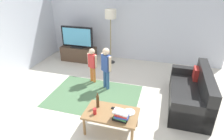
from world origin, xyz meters
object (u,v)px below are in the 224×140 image
Objects in this scene: bottle at (98,101)px; coffee_table at (111,115)px; tv_remote at (116,109)px; soda_can at (95,111)px; child_center at (106,65)px; book_stack at (121,115)px; tv at (77,37)px; child_near_tv at (92,62)px; tv_stand at (79,54)px; couch at (192,95)px; floor_lamp at (111,17)px; plate at (129,112)px.

coffee_table is at bearing -18.43° from bottle.
tv_remote is 1.42× the size of soda_can.
book_stack is (0.79, -1.60, -0.17)m from child_center.
tv is 1.65m from child_near_tv.
tv_stand is at bearing 124.70° from coffee_table.
tv_stand is 0.67× the size of couch.
floor_lamp is 3.37m from tv_remote.
tv_remote is at bearing 175.77° from plate.
tv reaches higher than coffee_table.
coffee_table is at bearing -73.18° from floor_lamp.
child_center is at bearing -45.25° from tv_stand.
child_near_tv reaches higher than tv_stand.
bottle is at bearing -65.28° from child_near_tv.
floor_lamp reaches higher than bottle.
book_stack is at bearing -63.67° from child_center.
book_stack is at bearing -23.43° from bottle.
plate reaches higher than tv_remote.
tv_stand is at bearing -172.27° from floor_lamp.
child_near_tv reaches higher than tv_remote.
tv_stand is at bearing 136.32° from tv_remote.
book_stack is 0.31m from tv_remote.
tv_remote is at bearing -55.50° from child_near_tv.
couch is 1.82× the size of child_near_tv.
child_near_tv is (-0.09, -1.43, -0.95)m from floor_lamp.
tv_remote is at bearing 36.03° from soda_can.
child_near_tv is at bearing -93.60° from floor_lamp.
floor_lamp is (1.12, 0.15, 1.30)m from tv_stand.
bottle is at bearing -58.33° from tv.
bottle is (-0.52, 0.23, 0.05)m from book_stack.
floor_lamp is 3.48m from plate.
child_center is 6.62× the size of tv_remote.
child_center reaches higher than book_stack.
couch is at bearing 37.58° from soda_can.
book_stack reaches higher than plate.
tv is 3.57× the size of bottle.
bottle is at bearing -147.33° from couch.
couch reaches higher than bottle.
tv reaches higher than soda_can.
child_near_tv is 8.23× the size of soda_can.
child_center reaches higher than plate.
tv_stand reaches higher than coffee_table.
plate is (0.62, 0.00, -0.12)m from bottle.
tv reaches higher than child_near_tv.
couch is at bearing 32.67° from bottle.
child_center reaches higher than bottle.
child_near_tv is 2.01m from coffee_table.
floor_lamp is 5.99× the size of book_stack.
child_center is (1.50, -1.49, -0.17)m from tv.
floor_lamp is 3.26m from bottle.
tv reaches higher than book_stack.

